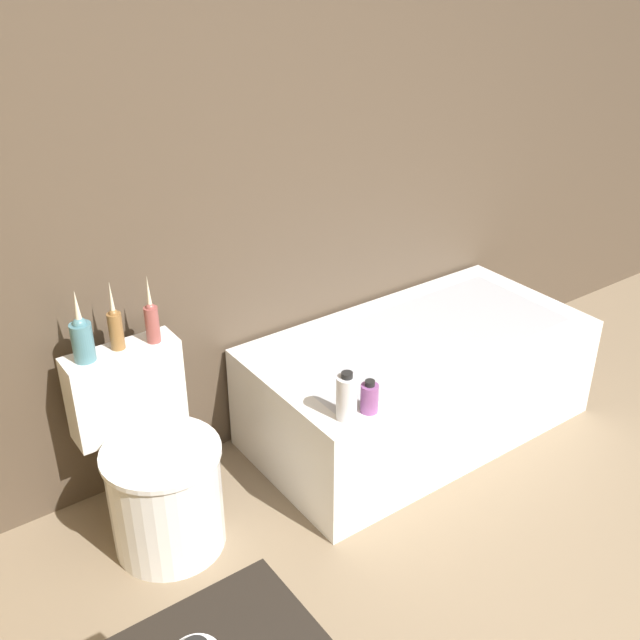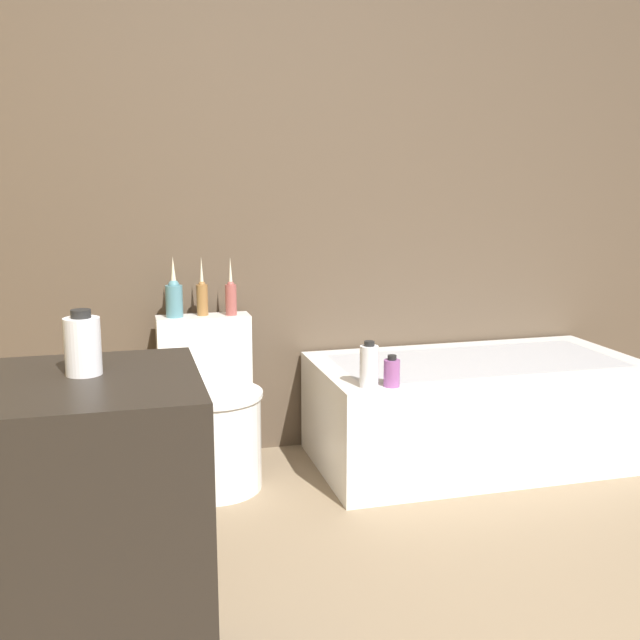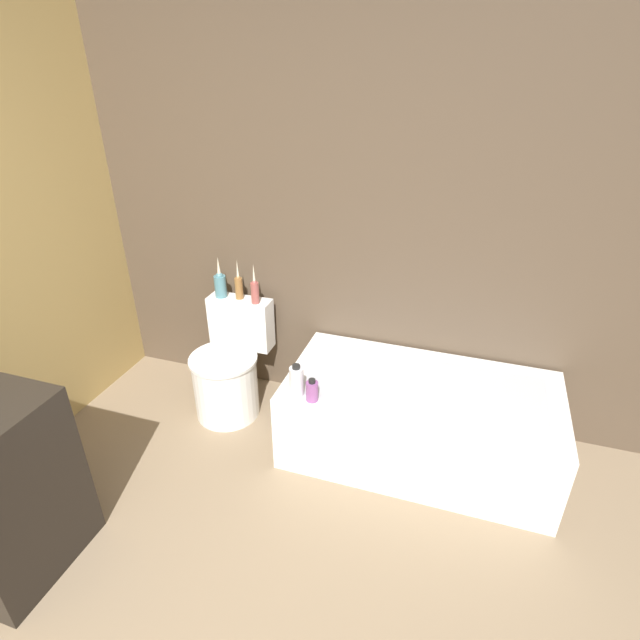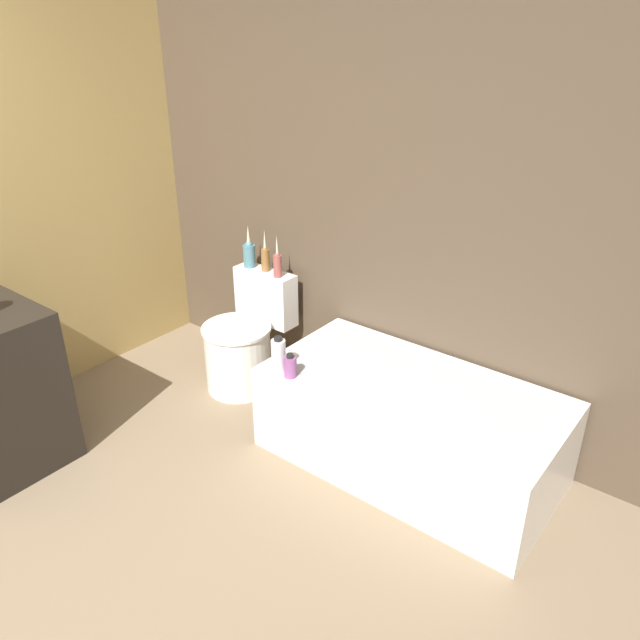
# 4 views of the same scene
# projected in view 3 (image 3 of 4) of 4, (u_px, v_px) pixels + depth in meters

# --- Properties ---
(wall_back_tiled) EXTENTS (6.40, 0.06, 2.60)m
(wall_back_tiled) POSITION_uv_depth(u_px,v_px,m) (323.00, 210.00, 2.96)
(wall_back_tiled) COLOR brown
(wall_back_tiled) RESTS_ON ground_plane
(bathtub) EXTENTS (1.52, 0.77, 0.49)m
(bathtub) POSITION_uv_depth(u_px,v_px,m) (419.00, 419.00, 2.89)
(bathtub) COLOR white
(bathtub) RESTS_ON ground
(toilet) EXTENTS (0.43, 0.56, 0.71)m
(toilet) POSITION_uv_depth(u_px,v_px,m) (229.00, 371.00, 3.26)
(toilet) COLOR white
(toilet) RESTS_ON ground
(vase_gold) EXTENTS (0.08, 0.08, 0.27)m
(vase_gold) POSITION_uv_depth(u_px,v_px,m) (220.00, 283.00, 3.23)
(vase_gold) COLOR teal
(vase_gold) RESTS_ON toilet
(vase_silver) EXTENTS (0.05, 0.05, 0.27)m
(vase_silver) POSITION_uv_depth(u_px,v_px,m) (239.00, 286.00, 3.21)
(vase_silver) COLOR olive
(vase_silver) RESTS_ON toilet
(vase_bronze) EXTENTS (0.05, 0.05, 0.27)m
(vase_bronze) POSITION_uv_depth(u_px,v_px,m) (255.00, 290.00, 3.15)
(vase_bronze) COLOR #994C47
(vase_bronze) RESTS_ON toilet
(shampoo_bottle_tall) EXTENTS (0.08, 0.08, 0.19)m
(shampoo_bottle_tall) POSITION_uv_depth(u_px,v_px,m) (297.00, 381.00, 2.66)
(shampoo_bottle_tall) COLOR silver
(shampoo_bottle_tall) RESTS_ON bathtub
(shampoo_bottle_short) EXTENTS (0.07, 0.07, 0.13)m
(shampoo_bottle_short) POSITION_uv_depth(u_px,v_px,m) (312.00, 391.00, 2.64)
(shampoo_bottle_short) COLOR #8C4C8C
(shampoo_bottle_short) RESTS_ON bathtub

